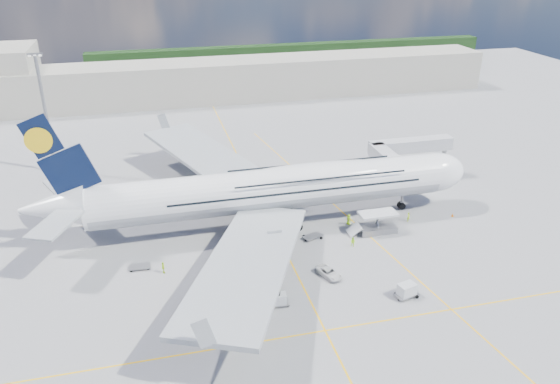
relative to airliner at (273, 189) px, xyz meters
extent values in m
plane|color=gray|center=(-0.26, -10.00, -6.87)|extent=(300.00, 300.00, 0.00)
cube|color=yellow|center=(-0.26, -10.00, -6.86)|extent=(0.25, 220.00, 0.01)
cube|color=yellow|center=(-0.26, -30.00, -6.86)|extent=(120.00, 0.25, 0.01)
cube|color=yellow|center=(13.74, 0.00, -6.86)|extent=(14.16, 99.06, 0.01)
cylinder|color=white|center=(-0.26, 0.00, -0.07)|extent=(62.00, 7.20, 7.20)
cylinder|color=#9EA0A5|center=(-0.26, 0.00, -0.22)|extent=(60.76, 7.13, 7.13)
ellipsoid|color=white|center=(7.74, 0.00, 1.91)|extent=(36.00, 6.84, 3.76)
ellipsoid|color=white|center=(30.74, 0.00, -0.07)|extent=(11.52, 7.20, 7.20)
ellipsoid|color=black|center=(33.98, 0.00, 0.53)|extent=(3.84, 4.16, 1.44)
cone|color=white|center=(-35.76, 0.00, 0.73)|extent=(10.00, 6.84, 6.84)
cube|color=black|center=(-33.76, 0.00, 9.53)|extent=(11.02, 0.46, 14.61)
cylinder|color=yellow|center=(-35.86, 0.00, 12.03)|extent=(4.00, 0.60, 4.00)
cube|color=#999EA3|center=(-8.26, 20.00, -1.27)|extent=(25.49, 39.15, 3.35)
cube|color=#999EA3|center=(-8.26, -20.00, -1.27)|extent=(25.49, 39.15, 3.35)
cylinder|color=#B7BABF|center=(-3.26, 12.50, -3.67)|extent=(5.20, 3.50, 3.50)
cylinder|color=#B7BABF|center=(-7.76, 23.00, -3.67)|extent=(5.20, 3.50, 3.50)
cylinder|color=#B7BABF|center=(-3.26, -12.50, -3.67)|extent=(5.20, 3.50, 3.50)
cylinder|color=#B7BABF|center=(-7.76, -23.00, -3.67)|extent=(5.20, 3.50, 3.50)
cylinder|color=gray|center=(24.74, 0.00, -4.67)|extent=(0.44, 0.44, 3.80)
cylinder|color=black|center=(24.74, 0.00, -6.22)|extent=(1.30, 0.90, 1.30)
cylinder|color=gray|center=(-0.26, 0.00, -4.67)|extent=(0.56, 0.56, 3.80)
cylinder|color=black|center=(-0.26, 3.20, -6.12)|extent=(1.50, 0.90, 1.50)
cube|color=#B7B7BC|center=(24.74, 8.60, 0.23)|extent=(3.00, 10.00, 2.60)
cube|color=#B7B7BC|center=(32.74, 13.60, 0.23)|extent=(18.00, 3.00, 2.60)
cylinder|color=gray|center=(26.74, 11.60, -3.32)|extent=(0.80, 0.80, 7.10)
cylinder|color=black|center=(26.74, 11.60, -6.42)|extent=(0.90, 0.80, 0.90)
cylinder|color=gray|center=(40.74, 13.60, -3.32)|extent=(1.00, 1.00, 7.10)
cube|color=gray|center=(40.74, 13.60, -6.47)|extent=(2.00, 2.00, 0.80)
cylinder|color=#B7B7BC|center=(24.74, 4.80, 0.23)|extent=(3.60, 3.60, 2.80)
cube|color=silver|center=(16.74, -7.10, -3.37)|extent=(6.50, 3.20, 0.35)
cube|color=gray|center=(16.74, -7.10, -6.32)|extent=(6.50, 3.20, 1.10)
cube|color=gray|center=(16.74, -7.10, -4.82)|extent=(0.22, 1.99, 3.00)
cylinder|color=black|center=(14.14, -8.30, -6.52)|extent=(0.70, 0.30, 0.70)
cube|color=silver|center=(12.54, -7.10, -5.87)|extent=(2.16, 2.60, 1.60)
cylinder|color=gray|center=(-40.26, 35.00, 5.63)|extent=(0.70, 0.70, 25.00)
cube|color=gray|center=(-40.26, 35.00, 18.33)|extent=(3.00, 0.40, 0.60)
cube|color=#B2AD9E|center=(-0.26, 85.00, -0.87)|extent=(180.00, 16.00, 12.00)
cube|color=#193814|center=(39.74, 130.00, -2.87)|extent=(160.00, 6.00, 8.00)
cube|color=gray|center=(-16.49, -21.65, -6.53)|extent=(3.23, 2.58, 0.17)
cylinder|color=black|center=(-17.63, -22.22, -6.66)|extent=(0.42, 0.17, 0.42)
cylinder|color=black|center=(-15.35, -21.07, -6.66)|extent=(0.42, 0.17, 0.42)
cube|color=gray|center=(-12.09, -14.16, -6.50)|extent=(3.52, 2.67, 0.19)
cylinder|color=black|center=(-13.34, -14.79, -6.64)|extent=(0.46, 0.19, 0.46)
cylinder|color=black|center=(-10.83, -13.53, -6.64)|extent=(0.46, 0.19, 0.46)
cube|color=silver|center=(-12.09, -14.16, -5.67)|extent=(2.70, 2.28, 1.57)
cube|color=gray|center=(-4.83, -23.33, -6.53)|extent=(3.06, 1.85, 0.18)
cylinder|color=black|center=(-5.99, -23.91, -6.65)|extent=(0.43, 0.18, 0.43)
cylinder|color=black|center=(-3.66, -22.74, -6.65)|extent=(0.43, 0.18, 0.43)
cube|color=silver|center=(-4.83, -23.33, -5.75)|extent=(2.28, 1.67, 1.46)
cube|color=gray|center=(-23.31, -9.07, -6.49)|extent=(3.27, 1.85, 0.19)
cylinder|color=black|center=(-24.59, -9.71, -6.63)|extent=(0.47, 0.19, 0.47)
cylinder|color=black|center=(-22.03, -8.43, -6.63)|extent=(0.47, 0.19, 0.47)
cube|color=gray|center=(13.20, -25.82, -6.48)|extent=(3.70, 2.58, 0.20)
cylinder|color=black|center=(11.86, -26.49, -6.62)|extent=(0.49, 0.20, 0.49)
cylinder|color=black|center=(14.54, -25.15, -6.62)|extent=(0.49, 0.20, 0.49)
cube|color=silver|center=(13.20, -25.82, -5.58)|extent=(2.80, 2.24, 1.68)
cube|color=gray|center=(5.27, -6.66, -6.48)|extent=(3.75, 2.95, 0.20)
cylinder|color=black|center=(3.94, -7.32, -6.62)|extent=(0.49, 0.20, 0.49)
cylinder|color=black|center=(6.59, -6.00, -6.62)|extent=(0.49, 0.20, 0.49)
cube|color=silver|center=(-12.11, -18.94, -6.20)|extent=(2.93, 2.11, 1.24)
cube|color=black|center=(-12.11, -18.94, -5.44)|extent=(1.30, 1.41, 0.48)
cylinder|color=black|center=(-13.07, -19.47, -6.56)|extent=(0.61, 0.24, 0.61)
cylinder|color=black|center=(-11.16, -18.42, -6.56)|extent=(0.61, 0.24, 0.61)
cube|color=gray|center=(-2.72, 10.68, -5.89)|extent=(6.78, 4.28, 1.96)
cube|color=silver|center=(-3.40, 10.68, -4.03)|extent=(5.24, 3.83, 2.15)
cube|color=silver|center=(-0.27, 10.68, -5.01)|extent=(2.39, 2.70, 1.57)
cube|color=black|center=(0.41, 10.68, -4.81)|extent=(0.77, 1.90, 0.88)
cylinder|color=black|center=(-0.57, 9.56, -6.33)|extent=(1.08, 0.34, 1.08)
cylinder|color=black|center=(-4.87, 11.81, -6.33)|extent=(1.08, 0.34, 1.08)
cube|color=orange|center=(-3.40, 10.68, -4.71)|extent=(5.30, 3.89, 0.49)
cube|color=gray|center=(-9.15, 34.56, -5.86)|extent=(6.78, 3.13, 2.02)
cube|color=silver|center=(-9.86, 34.56, -3.94)|extent=(5.09, 3.04, 2.22)
cube|color=silver|center=(-6.63, 34.56, -4.95)|extent=(2.06, 2.51, 1.61)
cube|color=black|center=(-5.92, 34.56, -4.75)|extent=(0.37, 2.02, 0.91)
cylinder|color=black|center=(-6.93, 33.40, -6.31)|extent=(1.11, 0.35, 1.11)
cylinder|color=black|center=(-11.37, 35.72, -6.31)|extent=(1.11, 0.35, 1.11)
imported|color=silver|center=(4.23, -18.22, -6.23)|extent=(3.58, 5.04, 1.28)
imported|color=#D0FF1A|center=(23.79, -4.90, -6.02)|extent=(0.73, 0.71, 1.69)
imported|color=#ACF519|center=(10.88, -10.92, -6.01)|extent=(1.06, 1.01, 1.72)
imported|color=#C4EF19|center=(-19.81, -11.21, -5.93)|extent=(0.61, 1.15, 1.87)
imported|color=#B5FF1A|center=(12.91, -3.49, -5.88)|extent=(1.01, 1.15, 1.97)
imported|color=#D7E618|center=(-7.33, -17.57, -5.88)|extent=(1.46, 1.16, 1.98)
cone|color=orange|center=(32.45, -5.23, -6.55)|extent=(0.50, 0.50, 0.64)
cube|color=orange|center=(32.45, -5.23, -6.85)|extent=(0.43, 0.43, 0.03)
cone|color=orange|center=(-15.89, 11.84, -6.55)|extent=(0.50, 0.50, 0.63)
cube|color=orange|center=(-15.89, 11.84, -6.85)|extent=(0.43, 0.43, 0.03)
cone|color=orange|center=(-17.89, 23.36, -6.55)|extent=(0.50, 0.50, 0.63)
cube|color=orange|center=(-17.89, 23.36, -6.85)|extent=(0.43, 0.43, 0.03)
cone|color=orange|center=(-1.49, -7.95, -6.56)|extent=(0.48, 0.48, 0.62)
cube|color=orange|center=(-1.49, -7.95, -6.85)|extent=(0.42, 0.42, 0.03)
cone|color=orange|center=(-12.99, -27.26, -6.58)|extent=(0.46, 0.46, 0.58)
cube|color=orange|center=(-12.99, -27.26, -6.85)|extent=(0.40, 0.40, 0.03)
cone|color=orange|center=(-36.54, 7.81, -6.56)|extent=(0.48, 0.48, 0.61)
cube|color=orange|center=(-36.54, 7.81, -6.85)|extent=(0.41, 0.41, 0.03)
camera|label=1|loc=(-19.71, -83.31, 39.28)|focal=35.00mm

